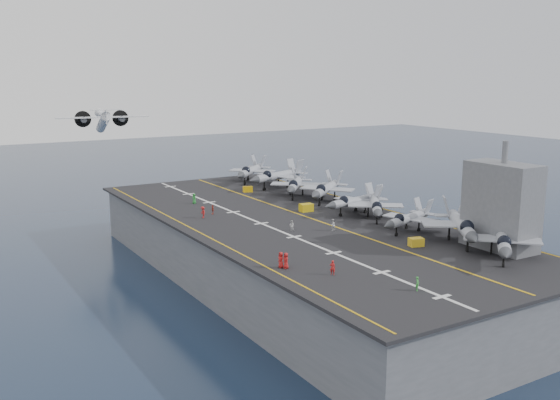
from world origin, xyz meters
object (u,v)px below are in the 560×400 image
fighter_jet_0 (503,239)px  tow_cart_a (416,242)px  island_superstructure (502,196)px  transport_plane (103,123)px

fighter_jet_0 → tow_cart_a: size_ratio=7.85×
island_superstructure → transport_plane: (-28.94, 91.23, 5.28)m
island_superstructure → transport_plane: size_ratio=0.65×
transport_plane → island_superstructure: bearing=-72.4°
island_superstructure → transport_plane: 95.86m
island_superstructure → fighter_jet_0: island_superstructure is taller
fighter_jet_0 → transport_plane: 98.49m
island_superstructure → transport_plane: transport_plane is taller
tow_cart_a → transport_plane: size_ratio=0.10×
tow_cart_a → island_superstructure: bearing=-36.8°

